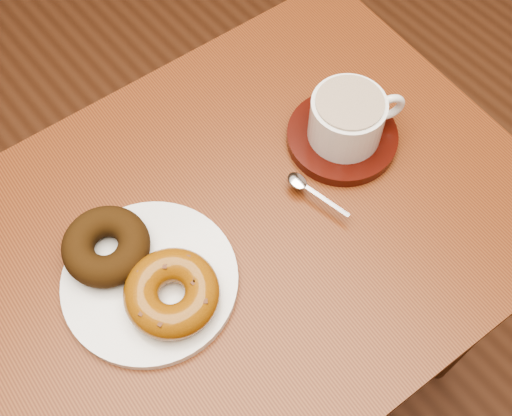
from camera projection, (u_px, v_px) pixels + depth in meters
ground at (98, 349)px, 1.48m from camera, size 6.00×6.00×0.00m
cafe_table at (245, 261)px, 0.93m from camera, size 0.80×0.62×0.72m
donut_plate at (150, 281)px, 0.78m from camera, size 0.29×0.29×0.01m
donut_cinnamon at (106, 246)px, 0.78m from camera, size 0.14×0.14×0.04m
donut_caramel at (172, 293)px, 0.75m from camera, size 0.14×0.14×0.04m
saucer at (342, 137)px, 0.88m from camera, size 0.17×0.17×0.02m
coffee_cup at (348, 118)px, 0.85m from camera, size 0.13×0.10×0.07m
teaspoon at (303, 185)px, 0.83m from camera, size 0.03×0.10×0.01m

